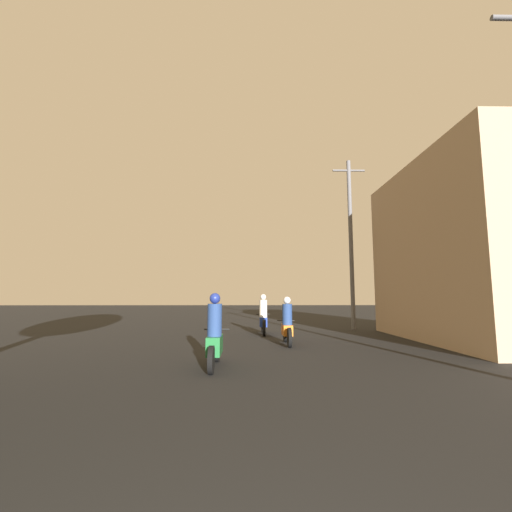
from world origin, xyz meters
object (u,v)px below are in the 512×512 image
object	(u,v)px
motorcycle_orange	(287,325)
motorcycle_blue	(263,318)
motorcycle_green	(215,338)
utility_pole_far	(351,239)
building_right_near	(469,250)

from	to	relation	value
motorcycle_orange	motorcycle_blue	distance (m)	3.15
motorcycle_green	motorcycle_blue	distance (m)	6.78
motorcycle_orange	utility_pole_far	xyz separation A→B (m)	(3.72, 5.05, 3.71)
motorcycle_green	motorcycle_blue	bearing A→B (deg)	73.59
motorcycle_blue	utility_pole_far	bearing A→B (deg)	31.33
building_right_near	motorcycle_blue	bearing A→B (deg)	161.99
motorcycle_blue	utility_pole_far	size ratio (longest dim) A/B	0.25
motorcycle_green	motorcycle_orange	xyz separation A→B (m)	(2.01, 3.56, -0.03)
motorcycle_orange	building_right_near	distance (m)	7.20
motorcycle_green	motorcycle_orange	bearing A→B (deg)	55.63
motorcycle_green	building_right_near	xyz separation A→B (m)	(8.70, 4.25, 2.56)
motorcycle_green	utility_pole_far	bearing A→B (deg)	51.45
motorcycle_orange	motorcycle_green	bearing A→B (deg)	-111.10
motorcycle_orange	motorcycle_blue	world-z (taller)	motorcycle_blue
motorcycle_orange	utility_pole_far	distance (m)	7.28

